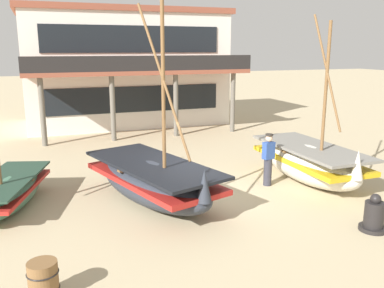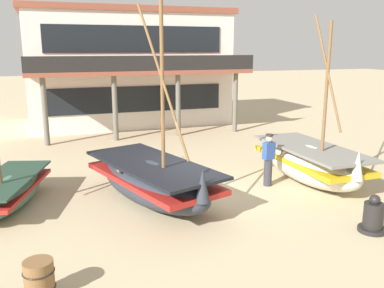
# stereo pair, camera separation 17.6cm
# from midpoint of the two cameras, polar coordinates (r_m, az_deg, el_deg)

# --- Properties ---
(ground_plane) EXTENTS (120.00, 120.00, 0.00)m
(ground_plane) POSITION_cam_midpoint_polar(r_m,az_deg,el_deg) (12.35, 1.98, -7.34)
(ground_plane) COLOR tan
(fishing_boat_near_left) EXTENTS (3.22, 5.13, 5.68)m
(fishing_boat_near_left) POSITION_cam_midpoint_polar(r_m,az_deg,el_deg) (11.82, -4.99, -4.99)
(fishing_boat_near_left) COLOR #2D333D
(fishing_boat_near_left) RESTS_ON ground
(fishing_boat_centre_large) EXTENTS (1.85, 4.54, 5.32)m
(fishing_boat_centre_large) POSITION_cam_midpoint_polar(r_m,az_deg,el_deg) (14.06, 16.35, -2.47)
(fishing_boat_centre_large) COLOR silver
(fishing_boat_centre_large) RESTS_ON ground
(fishing_boat_far_right) EXTENTS (2.33, 3.85, 4.69)m
(fishing_boat_far_right) POSITION_cam_midpoint_polar(r_m,az_deg,el_deg) (12.49, -23.59, -5.87)
(fishing_boat_far_right) COLOR #427056
(fishing_boat_far_right) RESTS_ON ground
(fisherman_by_hull) EXTENTS (0.39, 0.28, 1.68)m
(fisherman_by_hull) POSITION_cam_midpoint_polar(r_m,az_deg,el_deg) (13.35, 10.85, -2.24)
(fisherman_by_hull) COLOR #33333D
(fisherman_by_hull) RESTS_ON ground
(capstan_winch) EXTENTS (0.66, 0.66, 0.93)m
(capstan_winch) POSITION_cam_midpoint_polar(r_m,az_deg,el_deg) (10.97, 24.08, -9.20)
(capstan_winch) COLOR black
(capstan_winch) RESTS_ON ground
(wooden_barrel) EXTENTS (0.56, 0.56, 0.70)m
(wooden_barrel) POSITION_cam_midpoint_polar(r_m,az_deg,el_deg) (8.07, -19.67, -17.13)
(wooden_barrel) COLOR brown
(wooden_barrel) RESTS_ON ground
(harbor_building_main) EXTENTS (11.35, 7.92, 6.42)m
(harbor_building_main) POSITION_cam_midpoint_polar(r_m,az_deg,el_deg) (24.54, -8.66, 10.40)
(harbor_building_main) COLOR white
(harbor_building_main) RESTS_ON ground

